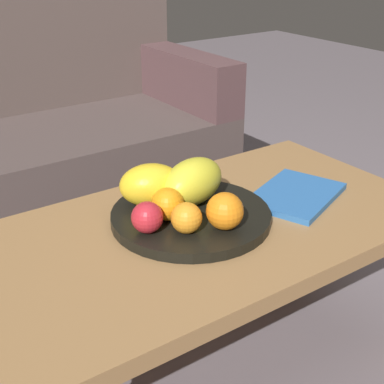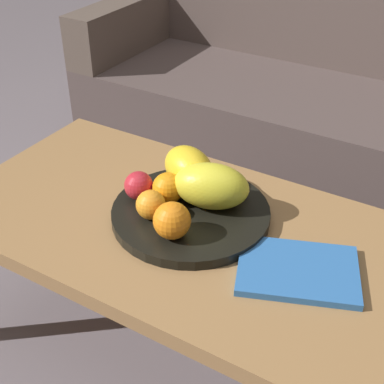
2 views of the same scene
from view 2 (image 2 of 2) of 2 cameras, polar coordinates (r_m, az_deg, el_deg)
The scene contains 12 objects.
ground_plane at distance 1.60m, azimuth -0.66°, elevation -16.32°, with size 8.00×8.00×0.00m, color slate.
coffee_table at distance 1.32m, azimuth -0.78°, elevation -5.05°, with size 1.16×0.60×0.45m.
couch at distance 2.27m, azimuth 10.91°, elevation 9.26°, with size 1.70×0.70×0.90m.
fruit_bowl at distance 1.30m, azimuth 0.00°, elevation -2.28°, with size 0.38×0.38×0.03m, color black.
melon_large_front at distance 1.27m, azimuth 2.01°, elevation 0.63°, with size 0.18×0.11×0.11m, color yellow.
melon_smaller_beside at distance 1.35m, azimuth -0.34°, elevation 2.52°, with size 0.15×0.10×0.10m, color yellow.
orange_front at distance 1.30m, azimuth -2.53°, elevation 0.42°, with size 0.08×0.08×0.08m, color orange.
orange_left at distance 1.19m, azimuth -2.11°, elevation -3.00°, with size 0.08×0.08×0.08m, color orange.
orange_right at distance 1.25m, azimuth -4.33°, elevation -1.34°, with size 0.07×0.07×0.07m, color orange.
apple_front at distance 1.32m, azimuth -5.60°, elevation 0.67°, with size 0.07×0.07×0.07m, color red.
banana_bunch at distance 1.32m, azimuth 2.58°, elevation 0.38°, with size 0.16×0.12×0.06m.
magazine at distance 1.17m, azimuth 11.01°, elevation -8.04°, with size 0.25×0.18×0.02m, color #2E69B4.
Camera 2 is at (0.54, -0.87, 1.24)m, focal length 51.02 mm.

